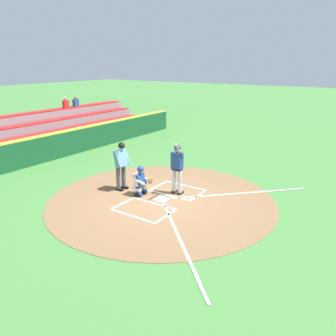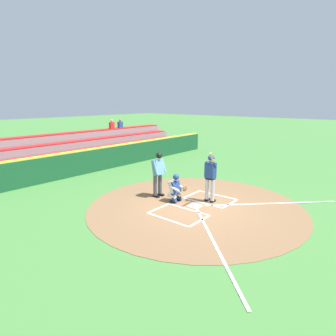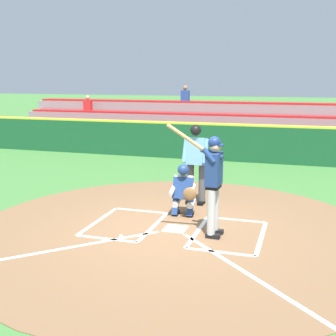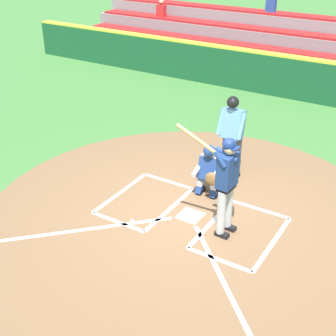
{
  "view_description": "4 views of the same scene",
  "coord_description": "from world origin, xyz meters",
  "px_view_note": "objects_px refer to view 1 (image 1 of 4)",
  "views": [
    {
      "loc": [
        9.07,
        6.4,
        4.7
      ],
      "look_at": [
        0.12,
        0.35,
        1.27
      ],
      "focal_mm": 36.14,
      "sensor_mm": 36.0,
      "label": 1
    },
    {
      "loc": [
        8.44,
        5.7,
        3.86
      ],
      "look_at": [
        0.01,
        -1.33,
        1.28
      ],
      "focal_mm": 30.55,
      "sensor_mm": 36.0,
      "label": 2
    },
    {
      "loc": [
        -2.3,
        7.84,
        2.91
      ],
      "look_at": [
        0.06,
        0.29,
        1.28
      ],
      "focal_mm": 47.18,
      "sensor_mm": 36.0,
      "label": 3
    },
    {
      "loc": [
        -3.61,
        6.66,
        5.08
      ],
      "look_at": [
        0.51,
        -0.01,
        0.9
      ],
      "focal_mm": 50.77,
      "sensor_mm": 36.0,
      "label": 4
    }
  ],
  "objects_px": {
    "batter": "(177,166)",
    "baseball": "(166,212)",
    "plate_umpire": "(121,163)",
    "catcher": "(141,180)"
  },
  "relations": [
    {
      "from": "catcher",
      "to": "plate_umpire",
      "type": "bearing_deg",
      "value": -91.84
    },
    {
      "from": "plate_umpire",
      "to": "batter",
      "type": "bearing_deg",
      "value": 112.1
    },
    {
      "from": "plate_umpire",
      "to": "catcher",
      "type": "bearing_deg",
      "value": 88.16
    },
    {
      "from": "batter",
      "to": "baseball",
      "type": "relative_size",
      "value": 28.76
    },
    {
      "from": "batter",
      "to": "plate_umpire",
      "type": "relative_size",
      "value": 1.14
    },
    {
      "from": "batter",
      "to": "baseball",
      "type": "distance_m",
      "value": 2.0
    },
    {
      "from": "plate_umpire",
      "to": "baseball",
      "type": "height_order",
      "value": "plate_umpire"
    },
    {
      "from": "batter",
      "to": "catcher",
      "type": "xyz_separation_m",
      "value": [
        0.83,
        -1.03,
        -0.51
      ]
    },
    {
      "from": "plate_umpire",
      "to": "baseball",
      "type": "bearing_deg",
      "value": 73.21
    },
    {
      "from": "baseball",
      "to": "batter",
      "type": "bearing_deg",
      "value": -159.05
    }
  ]
}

